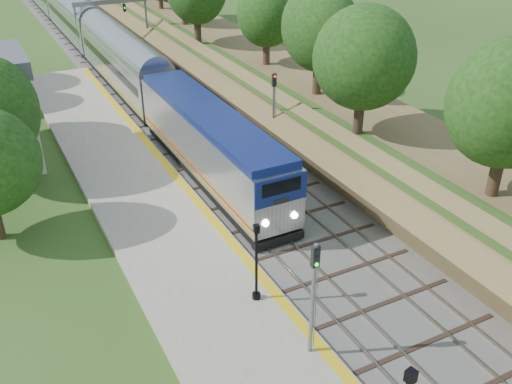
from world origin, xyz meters
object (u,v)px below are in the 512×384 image
lamppost_far (256,267)px  signal_platform (313,288)px  signal_farside (274,102)px  signal_gantry (111,12)px

lamppost_far → signal_platform: 4.45m
lamppost_far → signal_farside: size_ratio=0.72×
signal_gantry → signal_farside: (3.73, -31.39, -1.15)m
signal_farside → lamppost_far: bearing=-121.3°
lamppost_far → signal_platform: bearing=-84.0°
signal_platform → lamppost_far: bearing=96.0°
lamppost_far → signal_farside: signal_farside is taller
signal_farside → signal_platform: bearing=-114.7°
signal_platform → signal_farside: size_ratio=0.95×
signal_platform → signal_gantry: bearing=84.0°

